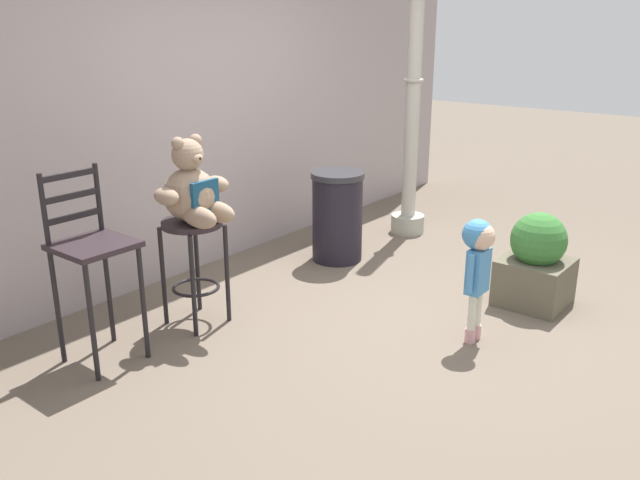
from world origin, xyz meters
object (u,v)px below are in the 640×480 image
object	(u,v)px
trash_bin	(337,216)
bar_chair_empty	(92,254)
lamppost	(411,133)
child_walking	(478,254)
teddy_bear	(193,191)
planter_with_shrub	(536,263)
bar_stool_with_teddy	(194,250)

from	to	relation	value
trash_bin	bar_chair_empty	xyz separation A→B (m)	(-2.39, 0.06, 0.30)
trash_bin	lamppost	size ratio (longest dim) A/B	0.31
child_walking	lamppost	bearing A→B (deg)	170.99
teddy_bear	trash_bin	distance (m)	1.75
lamppost	planter_with_shrub	distance (m)	2.04
child_walking	teddy_bear	bearing A→B (deg)	-110.27
teddy_bear	trash_bin	world-z (taller)	teddy_bear
bar_stool_with_teddy	teddy_bear	size ratio (longest dim) A/B	1.31
bar_stool_with_teddy	child_walking	distance (m)	1.92
bar_stool_with_teddy	planter_with_shrub	bearing A→B (deg)	-44.16
trash_bin	lamppost	bearing A→B (deg)	-4.26
teddy_bear	lamppost	xyz separation A→B (m)	(2.74, -0.04, 0.04)
child_walking	lamppost	distance (m)	2.41
child_walking	bar_chair_empty	distance (m)	2.42
bar_stool_with_teddy	trash_bin	xyz separation A→B (m)	(1.66, 0.01, -0.14)
bar_chair_empty	trash_bin	bearing A→B (deg)	-1.50
lamppost	bar_chair_empty	distance (m)	3.48
trash_bin	bar_chair_empty	distance (m)	2.41
trash_bin	lamppost	world-z (taller)	lamppost
trash_bin	bar_chair_empty	bearing A→B (deg)	178.50
child_walking	bar_chair_empty	world-z (taller)	bar_chair_empty
bar_stool_with_teddy	lamppost	size ratio (longest dim) A/B	0.29
bar_stool_with_teddy	child_walking	size ratio (longest dim) A/B	0.90
bar_stool_with_teddy	trash_bin	world-z (taller)	trash_bin
trash_bin	teddy_bear	bearing A→B (deg)	-178.70
teddy_bear	bar_chair_empty	distance (m)	0.79
bar_chair_empty	bar_stool_with_teddy	bearing A→B (deg)	-5.50
trash_bin	bar_chair_empty	size ratio (longest dim) A/B	0.66
lamppost	planter_with_shrub	xyz separation A→B (m)	(-0.94, -1.67, -0.68)
teddy_bear	lamppost	bearing A→B (deg)	-0.89
trash_bin	planter_with_shrub	distance (m)	1.76
child_walking	planter_with_shrub	size ratio (longest dim) A/B	1.18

